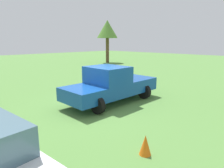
{
  "coord_description": "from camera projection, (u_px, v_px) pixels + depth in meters",
  "views": [
    {
      "loc": [
        6.66,
        -5.86,
        2.95
      ],
      "look_at": [
        -0.05,
        0.99,
        0.9
      ],
      "focal_mm": 32.23,
      "sensor_mm": 36.0,
      "label": 1
    }
  ],
  "objects": [
    {
      "name": "traffic_cone",
      "position": [
        145.0,
        145.0,
        5.28
      ],
      "size": [
        0.32,
        0.32,
        0.55
      ],
      "primitive_type": "cone",
      "color": "orange",
      "rests_on": "ground_plane"
    },
    {
      "name": "ground_plane",
      "position": [
        98.0,
        106.0,
        9.27
      ],
      "size": [
        80.0,
        80.0,
        0.0
      ],
      "primitive_type": "plane",
      "color": "#54843D"
    },
    {
      "name": "tree_far_center",
      "position": [
        107.0,
        30.0,
        27.56
      ],
      "size": [
        2.87,
        2.87,
        5.77
      ],
      "color": "brown",
      "rests_on": "ground_plane"
    },
    {
      "name": "pickup_truck",
      "position": [
        110.0,
        84.0,
        9.72
      ],
      "size": [
        2.31,
        5.04,
        1.78
      ],
      "rotation": [
        0.0,
        0.0,
        1.56
      ],
      "color": "black",
      "rests_on": "ground_plane"
    }
  ]
}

